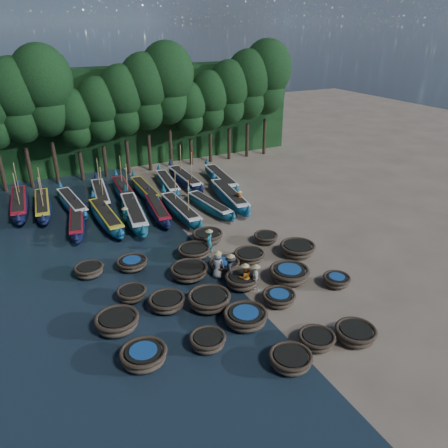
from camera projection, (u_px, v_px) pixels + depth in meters
name	position (u px, v px, depth m)	size (l,w,h in m)	color
ground	(212.00, 260.00, 28.43)	(120.00, 120.00, 0.00)	#7E6F5C
foliage_wall	(115.00, 118.00, 45.34)	(40.00, 3.00, 10.00)	black
coracle_2	(290.00, 360.00, 19.50)	(2.43, 2.43, 0.70)	#4C3E30
coracle_3	(317.00, 340.00, 20.75)	(1.95, 1.95, 0.67)	#4C3E30
coracle_4	(356.00, 334.00, 21.09)	(2.02, 2.02, 0.73)	#4C3E30
coracle_5	(144.00, 356.00, 19.66)	(2.32, 2.32, 0.77)	#4C3E30
coracle_6	(208.00, 341.00, 20.65)	(2.15, 2.15, 0.68)	#4C3E30
coracle_7	(246.00, 317.00, 22.22)	(2.73, 2.73, 0.77)	#4C3E30
coracle_8	(279.00, 298.00, 23.90)	(1.86, 1.86, 0.66)	#4C3E30
coracle_9	(336.00, 280.00, 25.51)	(1.87, 1.87, 0.65)	#4C3E30
coracle_10	(117.00, 322.00, 21.80)	(2.24, 2.24, 0.84)	#4C3E30
coracle_11	(167.00, 302.00, 23.45)	(2.42, 2.42, 0.73)	#4C3E30
coracle_12	(209.00, 300.00, 23.57)	(2.43, 2.43, 0.82)	#4C3E30
coracle_13	(242.00, 280.00, 25.36)	(2.25, 2.25, 0.79)	#4C3E30
coracle_14	(289.00, 274.00, 25.95)	(2.72, 2.72, 0.84)	#4C3E30
coracle_15	(132.00, 294.00, 24.25)	(1.98, 1.98, 0.67)	#4C3E30
coracle_16	(189.00, 271.00, 26.31)	(2.31, 2.31, 0.77)	#4C3E30
coracle_17	(224.00, 265.00, 26.99)	(2.31, 2.31, 0.72)	#4C3E30
coracle_18	(249.00, 256.00, 28.18)	(2.32, 2.32, 0.66)	#4C3E30
coracle_19	(298.00, 249.00, 28.89)	(2.72, 2.72, 0.79)	#4C3E30
coracle_20	(89.00, 270.00, 26.49)	(2.08, 2.08, 0.71)	#4C3E30
coracle_21	(132.00, 263.00, 27.32)	(2.28, 2.28, 0.64)	#4C3E30
coracle_22	(194.00, 252.00, 28.63)	(2.56, 2.56, 0.72)	#4C3E30
coracle_23	(208.00, 237.00, 30.52)	(2.23, 2.23, 0.80)	#4C3E30
coracle_24	(266.00, 238.00, 30.55)	(1.87, 1.87, 0.64)	#4C3E30
long_boat_2	(77.00, 222.00, 32.69)	(2.47, 7.26, 1.29)	#0E1134
long_boat_3	(106.00, 217.00, 33.33)	(1.75, 8.41, 1.48)	navy
long_boat_4	(134.00, 213.00, 33.90)	(2.66, 8.95, 1.59)	navy
long_boat_5	(158.00, 210.00, 34.79)	(2.11, 7.41, 1.31)	#0E1134
long_boat_6	(180.00, 210.00, 34.56)	(1.47, 8.29, 3.52)	navy
long_boat_7	(209.00, 205.00, 35.60)	(2.12, 7.27, 1.29)	navy
long_boat_8	(229.00, 196.00, 37.15)	(2.65, 8.87, 1.57)	navy
long_boat_9	(19.00, 204.00, 35.65)	(2.06, 8.73, 3.72)	#0E1134
long_boat_10	(43.00, 205.00, 35.49)	(2.06, 8.01, 3.41)	#0E1134
long_boat_11	(72.00, 203.00, 35.99)	(2.15, 7.86, 1.39)	navy
long_boat_12	(101.00, 195.00, 37.61)	(2.35, 8.16, 3.49)	#0E1134
long_boat_13	(124.00, 190.00, 38.60)	(1.90, 7.97, 3.39)	navy
long_boat_14	(145.00, 190.00, 38.80)	(1.34, 7.56, 1.33)	navy
long_boat_15	(168.00, 183.00, 40.35)	(2.19, 7.68, 1.36)	navy
long_boat_16	(185.00, 179.00, 41.39)	(1.49, 8.32, 3.53)	#0E1134
long_boat_17	(221.00, 179.00, 41.34)	(2.45, 8.66, 1.53)	navy
fisherman_0	(218.00, 264.00, 26.13)	(0.97, 0.99, 1.92)	beige
fisherman_1	(209.00, 241.00, 28.85)	(0.74, 0.71, 1.91)	#175764
fisherman_2	(245.00, 276.00, 25.04)	(0.84, 0.69, 1.79)	#BD6119
fisherman_3	(231.00, 268.00, 25.75)	(0.98, 1.28, 1.96)	black
fisherman_4	(256.00, 277.00, 24.95)	(0.75, 1.01, 1.79)	beige
fisherman_5	(125.00, 217.00, 32.80)	(0.99, 1.45, 1.70)	#175764
fisherman_6	(239.00, 200.00, 35.71)	(0.54, 0.80, 1.80)	#BD6119
tree_3	(16.00, 100.00, 37.53)	(4.92, 4.92, 11.60)	black
tree_4	(43.00, 90.00, 38.18)	(5.34, 5.34, 12.58)	black
tree_5	(75.00, 119.00, 40.26)	(3.68, 3.68, 8.68)	black
tree_6	(99.00, 109.00, 40.91)	(4.09, 4.09, 9.65)	black
tree_7	(122.00, 100.00, 41.57)	(4.51, 4.51, 10.63)	black
tree_8	(145.00, 91.00, 42.22)	(4.92, 4.92, 11.60)	black
tree_9	(167.00, 82.00, 42.88)	(5.34, 5.34, 12.58)	black
tree_10	(190.00, 108.00, 44.96)	(3.68, 3.68, 8.68)	black
tree_11	(210.00, 100.00, 45.61)	(4.09, 4.09, 9.65)	black
tree_12	(229.00, 92.00, 46.26)	(4.51, 4.51, 10.63)	black
tree_13	(248.00, 84.00, 46.92)	(4.92, 4.92, 11.60)	black
tree_14	(267.00, 76.00, 47.57)	(5.34, 5.34, 12.58)	black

